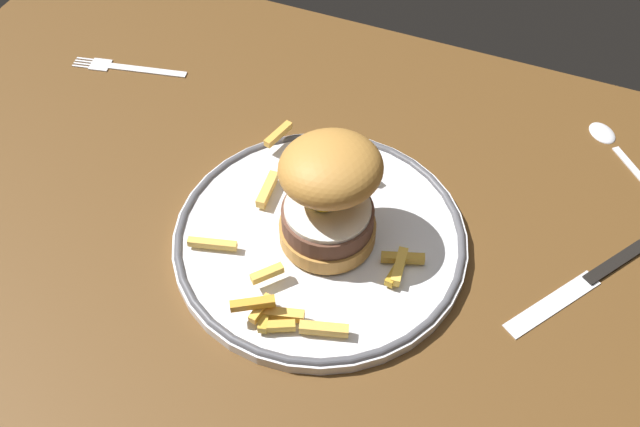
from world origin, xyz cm
name	(u,v)px	position (x,y,z in cm)	size (l,w,h in cm)	color
ground_plane	(345,304)	(0.00, 0.00, -2.00)	(118.76, 80.37, 4.00)	#563718
dinner_plate	(320,238)	(-4.53, 4.55, 0.84)	(29.00, 29.00, 1.60)	silver
burger	(329,192)	(-3.85, 5.11, 7.37)	(13.65, 13.51, 11.60)	#B87E37
fries_pile	(306,253)	(-4.66, 1.29, 2.27)	(21.96, 24.46, 2.39)	gold
fork	(126,67)	(-36.91, 20.51, 0.18)	(14.37, 4.35, 0.36)	silver
knife	(591,278)	(21.05, 10.27, 0.26)	(11.32, 15.76, 0.70)	black
spoon	(611,140)	(20.10, 30.06, 0.36)	(10.14, 11.04, 0.90)	silver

